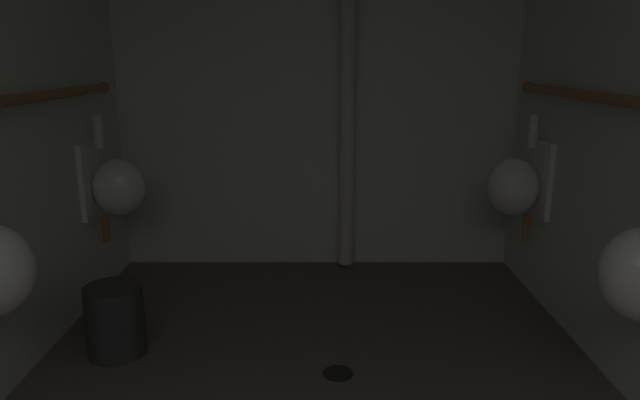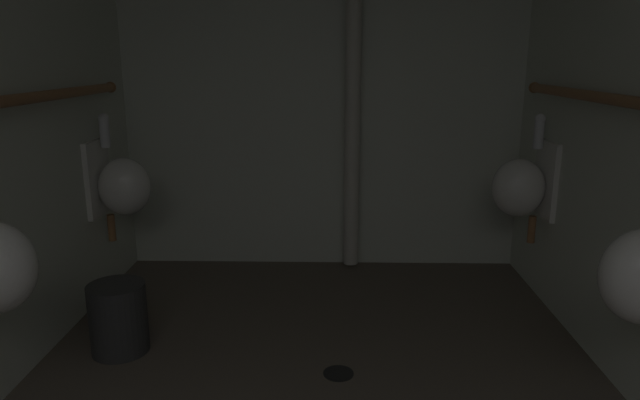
{
  "view_description": "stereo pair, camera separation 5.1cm",
  "coord_description": "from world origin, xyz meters",
  "px_view_note": "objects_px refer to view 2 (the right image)",
  "views": [
    {
      "loc": [
        0.02,
        0.06,
        1.4
      ],
      "look_at": [
        0.01,
        2.62,
        0.76
      ],
      "focal_mm": 32.08,
      "sensor_mm": 36.0,
      "label": 1
    },
    {
      "loc": [
        0.07,
        0.06,
        1.4
      ],
      "look_at": [
        0.01,
        2.62,
        0.76
      ],
      "focal_mm": 32.08,
      "sensor_mm": 36.0,
      "label": 2
    }
  ],
  "objects_px": {
    "standpipe_back_wall": "(353,84)",
    "waste_bin": "(118,318)",
    "urinal_left_far": "(121,185)",
    "urinal_right_far": "(522,186)",
    "floor_drain": "(338,373)"
  },
  "relations": [
    {
      "from": "standpipe_back_wall",
      "to": "floor_drain",
      "type": "xyz_separation_m",
      "value": [
        -0.09,
        -1.38,
        -1.23
      ]
    },
    {
      "from": "floor_drain",
      "to": "waste_bin",
      "type": "height_order",
      "value": "waste_bin"
    },
    {
      "from": "urinal_left_far",
      "to": "floor_drain",
      "type": "xyz_separation_m",
      "value": [
        1.27,
        -0.89,
        -0.67
      ]
    },
    {
      "from": "standpipe_back_wall",
      "to": "waste_bin",
      "type": "relative_size",
      "value": 7.01
    },
    {
      "from": "floor_drain",
      "to": "waste_bin",
      "type": "distance_m",
      "value": 1.1
    },
    {
      "from": "urinal_right_far",
      "to": "standpipe_back_wall",
      "type": "height_order",
      "value": "standpipe_back_wall"
    },
    {
      "from": "urinal_right_far",
      "to": "waste_bin",
      "type": "bearing_deg",
      "value": -161.32
    },
    {
      "from": "urinal_left_far",
      "to": "waste_bin",
      "type": "distance_m",
      "value": 0.89
    },
    {
      "from": "urinal_right_far",
      "to": "floor_drain",
      "type": "distance_m",
      "value": 1.55
    },
    {
      "from": "urinal_left_far",
      "to": "urinal_right_far",
      "type": "relative_size",
      "value": 1.0
    },
    {
      "from": "waste_bin",
      "to": "standpipe_back_wall",
      "type": "bearing_deg",
      "value": 45.74
    },
    {
      "from": "urinal_left_far",
      "to": "floor_drain",
      "type": "bearing_deg",
      "value": -35.08
    },
    {
      "from": "floor_drain",
      "to": "waste_bin",
      "type": "bearing_deg",
      "value": 169.91
    },
    {
      "from": "urinal_left_far",
      "to": "waste_bin",
      "type": "height_order",
      "value": "urinal_left_far"
    },
    {
      "from": "waste_bin",
      "to": "urinal_right_far",
      "type": "bearing_deg",
      "value": 18.68
    }
  ]
}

